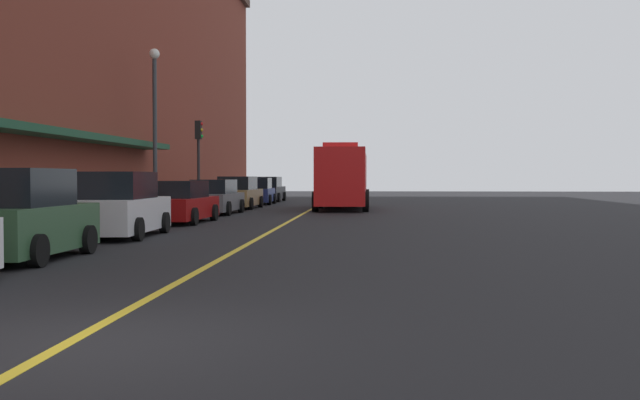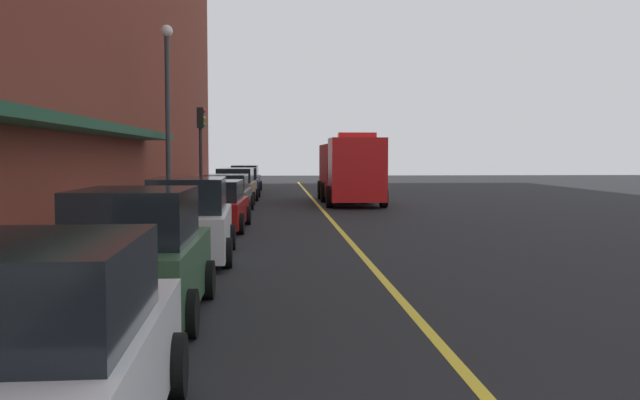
{
  "view_description": "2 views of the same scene",
  "coord_description": "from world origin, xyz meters",
  "px_view_note": "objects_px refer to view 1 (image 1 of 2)",
  "views": [
    {
      "loc": [
        3.13,
        -7.73,
        1.72
      ],
      "look_at": [
        1.33,
        19.02,
        0.89
      ],
      "focal_mm": 42.63,
      "sensor_mm": 36.0,
      "label": 1
    },
    {
      "loc": [
        -2.06,
        -3.12,
        2.37
      ],
      "look_at": [
        -0.47,
        22.09,
        0.8
      ],
      "focal_mm": 40.6,
      "sensor_mm": 36.0,
      "label": 2
    }
  ],
  "objects_px": {
    "parked_car_7": "(268,190)",
    "traffic_light_near": "(199,147)",
    "parked_car_1": "(22,218)",
    "parking_meter_1": "(246,186)",
    "parked_car_3": "(181,203)",
    "street_lamp_left": "(155,113)",
    "parking_meter_0": "(122,196)",
    "parked_car_4": "(215,198)",
    "parked_car_6": "(257,192)",
    "parked_car_5": "(239,194)",
    "parked_car_2": "(121,207)",
    "fire_truck": "(343,179)"
  },
  "relations": [
    {
      "from": "street_lamp_left",
      "to": "parked_car_2",
      "type": "bearing_deg",
      "value": -79.22
    },
    {
      "from": "parking_meter_1",
      "to": "parked_car_2",
      "type": "bearing_deg",
      "value": -87.4
    },
    {
      "from": "parked_car_4",
      "to": "fire_truck",
      "type": "relative_size",
      "value": 0.54
    },
    {
      "from": "parked_car_2",
      "to": "parked_car_4",
      "type": "distance_m",
      "value": 13.21
    },
    {
      "from": "fire_truck",
      "to": "parked_car_7",
      "type": "bearing_deg",
      "value": -154.5
    },
    {
      "from": "parking_meter_1",
      "to": "parked_car_6",
      "type": "bearing_deg",
      "value": -72.52
    },
    {
      "from": "fire_truck",
      "to": "parking_meter_1",
      "type": "distance_m",
      "value": 12.94
    },
    {
      "from": "parked_car_4",
      "to": "parking_meter_0",
      "type": "bearing_deg",
      "value": 172.75
    },
    {
      "from": "parked_car_5",
      "to": "parked_car_6",
      "type": "relative_size",
      "value": 1.17
    },
    {
      "from": "parked_car_5",
      "to": "parked_car_7",
      "type": "xyz_separation_m",
      "value": [
        -0.0,
        11.63,
        -0.01
      ]
    },
    {
      "from": "parked_car_4",
      "to": "parked_car_6",
      "type": "xyz_separation_m",
      "value": [
        0.06,
        12.25,
        0.02
      ]
    },
    {
      "from": "parked_car_3",
      "to": "parked_car_7",
      "type": "height_order",
      "value": "parked_car_7"
    },
    {
      "from": "traffic_light_near",
      "to": "parking_meter_1",
      "type": "bearing_deg",
      "value": 90.24
    },
    {
      "from": "parked_car_1",
      "to": "parked_car_2",
      "type": "bearing_deg",
      "value": -0.47
    },
    {
      "from": "parked_car_5",
      "to": "traffic_light_near",
      "type": "xyz_separation_m",
      "value": [
        -1.31,
        -3.71,
        2.35
      ]
    },
    {
      "from": "parked_car_7",
      "to": "parking_meter_1",
      "type": "bearing_deg",
      "value": 124.92
    },
    {
      "from": "parked_car_5",
      "to": "street_lamp_left",
      "type": "xyz_separation_m",
      "value": [
        -1.98,
        -8.95,
        3.59
      ]
    },
    {
      "from": "parked_car_7",
      "to": "street_lamp_left",
      "type": "height_order",
      "value": "street_lamp_left"
    },
    {
      "from": "parked_car_7",
      "to": "parked_car_3",
      "type": "bearing_deg",
      "value": -178.77
    },
    {
      "from": "parked_car_1",
      "to": "parking_meter_1",
      "type": "relative_size",
      "value": 3.09
    },
    {
      "from": "parked_car_3",
      "to": "traffic_light_near",
      "type": "height_order",
      "value": "traffic_light_near"
    },
    {
      "from": "parked_car_1",
      "to": "parked_car_2",
      "type": "xyz_separation_m",
      "value": [
        0.06,
        6.0,
        -0.01
      ]
    },
    {
      "from": "fire_truck",
      "to": "traffic_light_near",
      "type": "xyz_separation_m",
      "value": [
        -6.93,
        -3.54,
        1.54
      ]
    },
    {
      "from": "parked_car_3",
      "to": "parked_car_7",
      "type": "distance_m",
      "value": 24.31
    },
    {
      "from": "parked_car_3",
      "to": "parking_meter_1",
      "type": "relative_size",
      "value": 3.7
    },
    {
      "from": "parked_car_1",
      "to": "parked_car_4",
      "type": "relative_size",
      "value": 0.84
    },
    {
      "from": "parked_car_7",
      "to": "fire_truck",
      "type": "xyz_separation_m",
      "value": [
        5.62,
        -11.8,
        0.81
      ]
    },
    {
      "from": "parked_car_4",
      "to": "parked_car_5",
      "type": "bearing_deg",
      "value": 0.92
    },
    {
      "from": "fire_truck",
      "to": "street_lamp_left",
      "type": "distance_m",
      "value": 11.94
    },
    {
      "from": "parked_car_3",
      "to": "traffic_light_near",
      "type": "distance_m",
      "value": 9.4
    },
    {
      "from": "parked_car_3",
      "to": "parked_car_5",
      "type": "relative_size",
      "value": 1.0
    },
    {
      "from": "parked_car_2",
      "to": "fire_truck",
      "type": "bearing_deg",
      "value": -18.2
    },
    {
      "from": "parked_car_7",
      "to": "parked_car_5",
      "type": "bearing_deg",
      "value": -178.89
    },
    {
      "from": "parking_meter_0",
      "to": "parked_car_6",
      "type": "bearing_deg",
      "value": 86.21
    },
    {
      "from": "parking_meter_1",
      "to": "street_lamp_left",
      "type": "height_order",
      "value": "street_lamp_left"
    },
    {
      "from": "parked_car_7",
      "to": "traffic_light_near",
      "type": "distance_m",
      "value": 15.57
    },
    {
      "from": "parked_car_1",
      "to": "traffic_light_near",
      "type": "relative_size",
      "value": 0.96
    },
    {
      "from": "parked_car_3",
      "to": "street_lamp_left",
      "type": "xyz_separation_m",
      "value": [
        -2.03,
        3.74,
        3.66
      ]
    },
    {
      "from": "parked_car_7",
      "to": "traffic_light_near",
      "type": "xyz_separation_m",
      "value": [
        -1.31,
        -15.33,
        2.35
      ]
    },
    {
      "from": "parked_car_5",
      "to": "parking_meter_1",
      "type": "distance_m",
      "value": 10.8
    },
    {
      "from": "fire_truck",
      "to": "parking_meter_0",
      "type": "relative_size",
      "value": 6.8
    },
    {
      "from": "parking_meter_0",
      "to": "parked_car_7",
      "type": "bearing_deg",
      "value": 87.05
    },
    {
      "from": "parked_car_2",
      "to": "parking_meter_0",
      "type": "distance_m",
      "value": 4.4
    },
    {
      "from": "parked_car_6",
      "to": "parked_car_7",
      "type": "bearing_deg",
      "value": -0.83
    },
    {
      "from": "parked_car_1",
      "to": "parked_car_6",
      "type": "height_order",
      "value": "parked_car_1"
    },
    {
      "from": "parked_car_5",
      "to": "traffic_light_near",
      "type": "height_order",
      "value": "traffic_light_near"
    },
    {
      "from": "parking_meter_0",
      "to": "parked_car_4",
      "type": "bearing_deg",
      "value": 81.53
    },
    {
      "from": "parked_car_3",
      "to": "street_lamp_left",
      "type": "bearing_deg",
      "value": 30.38
    },
    {
      "from": "parked_car_4",
      "to": "parked_car_1",
      "type": "bearing_deg",
      "value": -178.91
    },
    {
      "from": "parked_car_2",
      "to": "parking_meter_1",
      "type": "relative_size",
      "value": 3.59
    }
  ]
}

